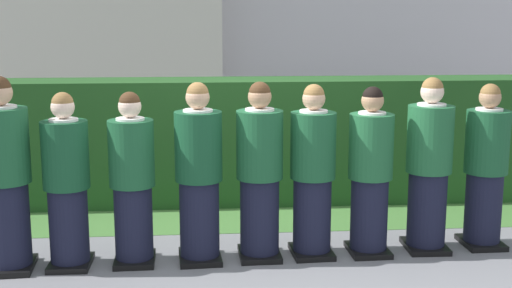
% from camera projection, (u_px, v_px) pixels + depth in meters
% --- Properties ---
extents(ground_plane, '(60.00, 60.00, 0.00)m').
position_uv_depth(ground_plane, '(256.00, 257.00, 6.41)').
color(ground_plane, slate).
extents(student_front_row_0, '(0.44, 0.51, 1.68)m').
position_uv_depth(student_front_row_0, '(5.00, 179.00, 5.96)').
color(student_front_row_0, black).
rests_on(student_front_row_0, ground).
extents(student_front_row_1, '(0.40, 0.44, 1.54)m').
position_uv_depth(student_front_row_1, '(67.00, 185.00, 6.05)').
color(student_front_row_1, black).
rests_on(student_front_row_1, ground).
extents(student_front_row_2, '(0.40, 0.49, 1.53)m').
position_uv_depth(student_front_row_2, '(132.00, 183.00, 6.13)').
color(student_front_row_2, black).
rests_on(student_front_row_2, ground).
extents(student_front_row_3, '(0.42, 0.52, 1.61)m').
position_uv_depth(student_front_row_3, '(199.00, 177.00, 6.19)').
color(student_front_row_3, black).
rests_on(student_front_row_3, ground).
extents(student_front_row_4, '(0.42, 0.47, 1.60)m').
position_uv_depth(student_front_row_4, '(260.00, 175.00, 6.27)').
color(student_front_row_4, black).
rests_on(student_front_row_4, ground).
extents(student_front_row_5, '(0.41, 0.47, 1.58)m').
position_uv_depth(student_front_row_5, '(313.00, 175.00, 6.33)').
color(student_front_row_5, black).
rests_on(student_front_row_5, ground).
extents(student_front_row_6, '(0.40, 0.50, 1.55)m').
position_uv_depth(student_front_row_6, '(370.00, 175.00, 6.38)').
color(student_front_row_6, black).
rests_on(student_front_row_6, ground).
extents(student_front_row_7, '(0.42, 0.51, 1.62)m').
position_uv_depth(student_front_row_7, '(429.00, 169.00, 6.48)').
color(student_front_row_7, black).
rests_on(student_front_row_7, ground).
extents(student_front_row_8, '(0.40, 0.45, 1.55)m').
position_uv_depth(student_front_row_8, '(486.00, 170.00, 6.59)').
color(student_front_row_8, black).
rests_on(student_front_row_8, ground).
extents(hedge, '(11.49, 0.70, 1.44)m').
position_uv_depth(hedge, '(244.00, 141.00, 8.17)').
color(hedge, '#214C1E').
rests_on(hedge, ground).
extents(lawn_strip, '(11.49, 0.90, 0.01)m').
position_uv_depth(lawn_strip, '(248.00, 220.00, 7.52)').
color(lawn_strip, '#477A38').
rests_on(lawn_strip, ground).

